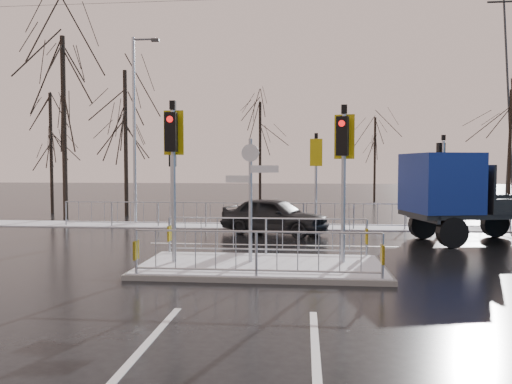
# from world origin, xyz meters

# --- Properties ---
(ground) EXTENTS (120.00, 120.00, 0.00)m
(ground) POSITION_xyz_m (0.00, 0.00, 0.00)
(ground) COLOR black
(ground) RESTS_ON ground
(snow_verge) EXTENTS (30.00, 2.00, 0.04)m
(snow_verge) POSITION_xyz_m (0.00, 8.60, 0.02)
(snow_verge) COLOR white
(snow_verge) RESTS_ON ground
(lane_markings) EXTENTS (8.00, 11.38, 0.01)m
(lane_markings) POSITION_xyz_m (0.00, -0.33, 0.00)
(lane_markings) COLOR silver
(lane_markings) RESTS_ON ground
(traffic_island) EXTENTS (6.00, 3.04, 4.15)m
(traffic_island) POSITION_xyz_m (-0.01, 0.01, 0.39)
(traffic_island) COLOR slate
(traffic_island) RESTS_ON ground
(far_kerb_fixtures) EXTENTS (18.00, 0.65, 3.83)m
(far_kerb_fixtures) POSITION_xyz_m (0.29, 8.09, 1.02)
(far_kerb_fixtures) COLOR #9CA1AA
(far_kerb_fixtures) RESTS_ON ground
(car_far_lane) EXTENTS (4.35, 3.08, 1.38)m
(car_far_lane) POSITION_xyz_m (-0.07, 6.36, 0.69)
(car_far_lane) COLOR black
(car_far_lane) RESTS_ON ground
(flatbed_truck) EXTENTS (6.73, 3.63, 2.96)m
(flatbed_truck) POSITION_xyz_m (6.37, 4.98, 1.57)
(flatbed_truck) COLOR black
(flatbed_truck) RESTS_ON ground
(tree_near_a) EXTENTS (4.75, 4.75, 8.97)m
(tree_near_a) POSITION_xyz_m (-10.50, 11.00, 6.11)
(tree_near_a) COLOR black
(tree_near_a) RESTS_ON ground
(tree_near_b) EXTENTS (4.00, 4.00, 7.55)m
(tree_near_b) POSITION_xyz_m (-8.00, 12.50, 5.15)
(tree_near_b) COLOR black
(tree_near_b) RESTS_ON ground
(tree_near_c) EXTENTS (3.50, 3.50, 6.61)m
(tree_near_c) POSITION_xyz_m (-12.50, 13.50, 4.50)
(tree_near_c) COLOR black
(tree_near_c) RESTS_ON ground
(tree_far_a) EXTENTS (3.75, 3.75, 7.08)m
(tree_far_a) POSITION_xyz_m (-2.00, 22.00, 4.82)
(tree_far_a) COLOR black
(tree_far_a) RESTS_ON ground
(tree_far_b) EXTENTS (3.25, 3.25, 6.14)m
(tree_far_b) POSITION_xyz_m (6.00, 24.00, 4.18)
(tree_far_b) COLOR black
(tree_far_b) RESTS_ON ground
(tree_far_c) EXTENTS (4.00, 4.00, 7.55)m
(tree_far_c) POSITION_xyz_m (14.00, 21.00, 5.15)
(tree_far_c) COLOR black
(tree_far_c) RESTS_ON ground
(street_lamp_left) EXTENTS (1.25, 0.18, 8.20)m
(street_lamp_left) POSITION_xyz_m (-6.43, 9.50, 4.49)
(street_lamp_left) COLOR #9CA1AA
(street_lamp_left) RESTS_ON ground
(pylon_wires) EXTENTS (70.00, 2.38, 19.97)m
(pylon_wires) POSITION_xyz_m (16.88, 30.00, 11.03)
(pylon_wires) COLOR #2D3033
(pylon_wires) RESTS_ON ground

